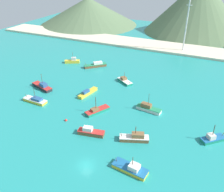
{
  "coord_description": "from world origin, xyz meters",
  "views": [
    {
      "loc": [
        24.88,
        -38.01,
        45.61
      ],
      "look_at": [
        -8.23,
        33.56,
        1.29
      ],
      "focal_mm": 38.61,
      "sensor_mm": 36.0,
      "label": 1
    }
  ],
  "objects_px": {
    "fishing_boat_0": "(42,86)",
    "fishing_boat_12": "(72,61)",
    "fishing_boat_6": "(88,93)",
    "fishing_boat_1": "(135,138)",
    "fishing_boat_4": "(96,65)",
    "fishing_boat_13": "(125,81)",
    "radio_tower": "(187,24)",
    "fishing_boat_11": "(148,108)",
    "fishing_boat_10": "(97,110)",
    "buoy_0": "(66,120)",
    "fishing_boat_7": "(35,100)",
    "fishing_boat_15": "(91,132)",
    "fishing_boat_14": "(131,168)",
    "fishing_boat_5": "(213,138)"
  },
  "relations": [
    {
      "from": "fishing_boat_10",
      "to": "buoy_0",
      "type": "distance_m",
      "value": 11.17
    },
    {
      "from": "fishing_boat_12",
      "to": "fishing_boat_14",
      "type": "height_order",
      "value": "fishing_boat_12"
    },
    {
      "from": "fishing_boat_15",
      "to": "fishing_boat_6",
      "type": "bearing_deg",
      "value": 121.95
    },
    {
      "from": "fishing_boat_5",
      "to": "fishing_boat_12",
      "type": "distance_m",
      "value": 78.75
    },
    {
      "from": "fishing_boat_0",
      "to": "fishing_boat_12",
      "type": "distance_m",
      "value": 29.65
    },
    {
      "from": "fishing_boat_1",
      "to": "fishing_boat_14",
      "type": "height_order",
      "value": "fishing_boat_1"
    },
    {
      "from": "fishing_boat_4",
      "to": "fishing_boat_11",
      "type": "relative_size",
      "value": 1.08
    },
    {
      "from": "fishing_boat_14",
      "to": "fishing_boat_15",
      "type": "bearing_deg",
      "value": 152.57
    },
    {
      "from": "fishing_boat_5",
      "to": "fishing_boat_4",
      "type": "bearing_deg",
      "value": 148.42
    },
    {
      "from": "fishing_boat_1",
      "to": "fishing_boat_10",
      "type": "bearing_deg",
      "value": 153.18
    },
    {
      "from": "fishing_boat_10",
      "to": "buoy_0",
      "type": "relative_size",
      "value": 10.09
    },
    {
      "from": "fishing_boat_0",
      "to": "fishing_boat_10",
      "type": "bearing_deg",
      "value": -12.49
    },
    {
      "from": "fishing_boat_4",
      "to": "fishing_boat_15",
      "type": "distance_m",
      "value": 53.01
    },
    {
      "from": "fishing_boat_4",
      "to": "fishing_boat_5",
      "type": "xyz_separation_m",
      "value": [
        57.18,
        -35.15,
        -0.16
      ]
    },
    {
      "from": "fishing_boat_7",
      "to": "fishing_boat_15",
      "type": "relative_size",
      "value": 1.14
    },
    {
      "from": "fishing_boat_5",
      "to": "fishing_boat_11",
      "type": "relative_size",
      "value": 0.8
    },
    {
      "from": "fishing_boat_6",
      "to": "fishing_boat_15",
      "type": "xyz_separation_m",
      "value": [
        13.28,
        -21.3,
        0.15
      ]
    },
    {
      "from": "fishing_boat_4",
      "to": "fishing_boat_11",
      "type": "distance_m",
      "value": 44.73
    },
    {
      "from": "fishing_boat_7",
      "to": "fishing_boat_10",
      "type": "relative_size",
      "value": 1.05
    },
    {
      "from": "fishing_boat_6",
      "to": "fishing_boat_1",
      "type": "bearing_deg",
      "value": -34.76
    },
    {
      "from": "fishing_boat_12",
      "to": "fishing_boat_6",
      "type": "bearing_deg",
      "value": -47.53
    },
    {
      "from": "radio_tower",
      "to": "fishing_boat_13",
      "type": "bearing_deg",
      "value": -106.78
    },
    {
      "from": "fishing_boat_4",
      "to": "fishing_boat_6",
      "type": "xyz_separation_m",
      "value": [
        10.37,
        -26.15,
        -0.19
      ]
    },
    {
      "from": "fishing_boat_10",
      "to": "radio_tower",
      "type": "relative_size",
      "value": 0.29
    },
    {
      "from": "fishing_boat_13",
      "to": "radio_tower",
      "type": "distance_m",
      "value": 54.82
    },
    {
      "from": "fishing_boat_14",
      "to": "fishing_boat_12",
      "type": "bearing_deg",
      "value": 133.71
    },
    {
      "from": "fishing_boat_5",
      "to": "radio_tower",
      "type": "height_order",
      "value": "radio_tower"
    },
    {
      "from": "fishing_boat_0",
      "to": "fishing_boat_5",
      "type": "xyz_separation_m",
      "value": [
        66.09,
        -5.65,
        -0.13
      ]
    },
    {
      "from": "fishing_boat_0",
      "to": "fishing_boat_1",
      "type": "xyz_separation_m",
      "value": [
        45.62,
        -14.93,
        0.04
      ]
    },
    {
      "from": "fishing_boat_11",
      "to": "fishing_boat_13",
      "type": "bearing_deg",
      "value": 132.63
    },
    {
      "from": "fishing_boat_7",
      "to": "buoy_0",
      "type": "height_order",
      "value": "fishing_boat_7"
    },
    {
      "from": "fishing_boat_6",
      "to": "fishing_boat_12",
      "type": "height_order",
      "value": "fishing_boat_12"
    },
    {
      "from": "fishing_boat_12",
      "to": "fishing_boat_15",
      "type": "distance_m",
      "value": 60.03
    },
    {
      "from": "fishing_boat_0",
      "to": "fishing_boat_4",
      "type": "relative_size",
      "value": 1.12
    },
    {
      "from": "fishing_boat_13",
      "to": "fishing_boat_15",
      "type": "height_order",
      "value": "fishing_boat_13"
    },
    {
      "from": "fishing_boat_0",
      "to": "fishing_boat_13",
      "type": "bearing_deg",
      "value": 34.45
    },
    {
      "from": "fishing_boat_7",
      "to": "fishing_boat_15",
      "type": "bearing_deg",
      "value": -16.27
    },
    {
      "from": "fishing_boat_0",
      "to": "fishing_boat_6",
      "type": "distance_m",
      "value": 19.57
    },
    {
      "from": "fishing_boat_13",
      "to": "fishing_boat_14",
      "type": "height_order",
      "value": "fishing_boat_14"
    },
    {
      "from": "fishing_boat_14",
      "to": "buoy_0",
      "type": "distance_m",
      "value": 29.15
    },
    {
      "from": "fishing_boat_0",
      "to": "fishing_boat_4",
      "type": "xyz_separation_m",
      "value": [
        8.91,
        29.51,
        0.03
      ]
    },
    {
      "from": "fishing_boat_11",
      "to": "fishing_boat_12",
      "type": "distance_m",
      "value": 55.83
    },
    {
      "from": "fishing_boat_13",
      "to": "buoy_0",
      "type": "distance_m",
      "value": 35.21
    },
    {
      "from": "fishing_boat_1",
      "to": "fishing_boat_6",
      "type": "height_order",
      "value": "fishing_boat_1"
    },
    {
      "from": "fishing_boat_6",
      "to": "fishing_boat_12",
      "type": "bearing_deg",
      "value": 132.47
    },
    {
      "from": "fishing_boat_4",
      "to": "fishing_boat_1",
      "type": "bearing_deg",
      "value": -50.44
    },
    {
      "from": "fishing_boat_5",
      "to": "fishing_boat_11",
      "type": "height_order",
      "value": "fishing_boat_11"
    },
    {
      "from": "fishing_boat_14",
      "to": "fishing_boat_15",
      "type": "distance_m",
      "value": 18.17
    },
    {
      "from": "fishing_boat_13",
      "to": "fishing_boat_14",
      "type": "distance_m",
      "value": 50.08
    },
    {
      "from": "fishing_boat_6",
      "to": "buoy_0",
      "type": "distance_m",
      "value": 18.67
    }
  ]
}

